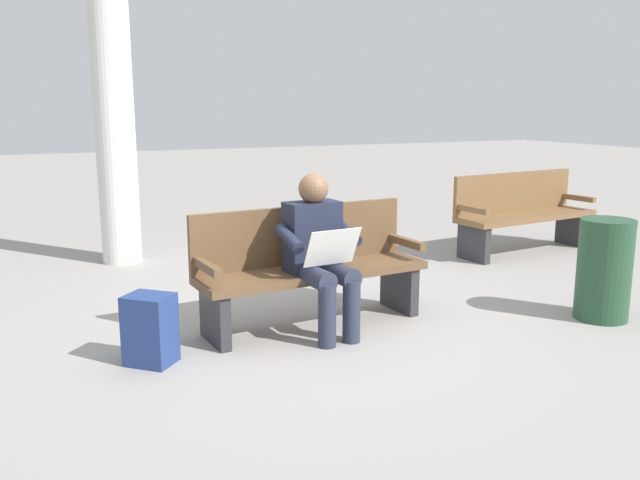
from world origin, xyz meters
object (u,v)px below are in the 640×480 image
object	(u,v)px
backpack	(151,330)
support_pillar	(114,106)
bench_far	(522,212)
bench_near	(309,265)
person_seated	(320,250)
trash_bin	(604,270)

from	to	relation	value
backpack	support_pillar	xyz separation A→B (m)	(-0.28, -3.03, 1.43)
backpack	bench_far	world-z (taller)	bench_far
bench_near	person_seated	world-z (taller)	person_seated
bench_near	trash_bin	world-z (taller)	bench_near
backpack	trash_bin	bearing A→B (deg)	170.44
bench_near	support_pillar	world-z (taller)	support_pillar
person_seated	bench_far	xyz separation A→B (m)	(-3.27, -1.53, -0.17)
support_pillar	person_seated	bearing A→B (deg)	108.17
backpack	trash_bin	size ratio (longest dim) A/B	0.58
person_seated	trash_bin	distance (m)	2.27
person_seated	backpack	xyz separation A→B (m)	(1.25, 0.07, -0.40)
backpack	support_pillar	world-z (taller)	support_pillar
bench_far	support_pillar	bearing A→B (deg)	-24.45
backpack	bench_far	size ratio (longest dim) A/B	0.25
person_seated	trash_bin	size ratio (longest dim) A/B	1.48
bench_near	support_pillar	size ratio (longest dim) A/B	0.55
bench_near	support_pillar	bearing A→B (deg)	-74.11
person_seated	support_pillar	bearing A→B (deg)	-76.01
bench_far	support_pillar	xyz separation A→B (m)	(4.24, -1.42, 1.20)
bench_far	support_pillar	distance (m)	4.63
bench_far	support_pillar	world-z (taller)	support_pillar
person_seated	support_pillar	size ratio (longest dim) A/B	0.36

